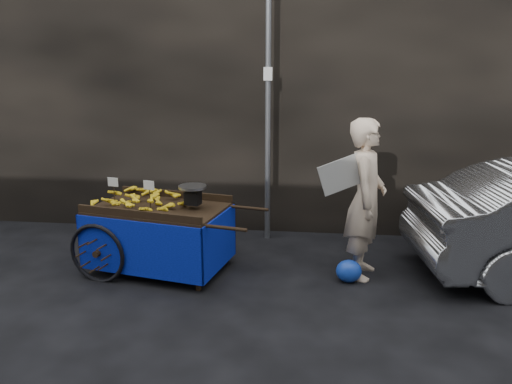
# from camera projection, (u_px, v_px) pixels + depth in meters

# --- Properties ---
(ground) EXTENTS (80.00, 80.00, 0.00)m
(ground) POSITION_uv_depth(u_px,v_px,m) (234.00, 272.00, 6.28)
(ground) COLOR black
(ground) RESTS_ON ground
(building_wall) EXTENTS (13.50, 2.00, 5.00)m
(building_wall) POSITION_uv_depth(u_px,v_px,m) (281.00, 65.00, 8.10)
(building_wall) COLOR black
(building_wall) RESTS_ON ground
(street_pole) EXTENTS (0.12, 0.10, 4.00)m
(street_pole) POSITION_uv_depth(u_px,v_px,m) (268.00, 103.00, 6.99)
(street_pole) COLOR slate
(street_pole) RESTS_ON ground
(banana_cart) EXTENTS (2.38, 1.42, 1.21)m
(banana_cart) POSITION_uv_depth(u_px,v_px,m) (155.00, 213.00, 6.18)
(banana_cart) COLOR black
(banana_cart) RESTS_ON ground
(vendor) EXTENTS (0.90, 0.79, 1.94)m
(vendor) POSITION_uv_depth(u_px,v_px,m) (366.00, 199.00, 5.96)
(vendor) COLOR beige
(vendor) RESTS_ON ground
(plastic_bag) EXTENTS (0.31, 0.25, 0.28)m
(plastic_bag) POSITION_uv_depth(u_px,v_px,m) (349.00, 271.00, 5.96)
(plastic_bag) COLOR #173CB1
(plastic_bag) RESTS_ON ground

